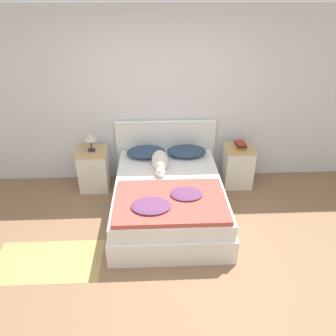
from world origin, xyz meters
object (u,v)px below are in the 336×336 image
Objects in this scene: pillow_left at (146,152)px; pillow_right at (187,151)px; bed at (169,199)px; dog at (160,161)px; nightstand_left at (94,169)px; nightstand_right at (238,166)px; book_stack at (240,145)px; table_lamp at (90,137)px.

pillow_left is 1.00× the size of pillow_right.
dog is at bearing 104.74° from bed.
nightstand_left is 2.18m from nightstand_right.
book_stack is 2.18m from table_lamp.
nightstand_left is at bearing 90.00° from table_lamp.
book_stack is at bearing -0.49° from pillow_left.
bed is 0.86m from pillow_right.
table_lamp is (-0.79, -0.01, 0.27)m from pillow_left.
pillow_right is at bearing 0.26° from nightstand_left.
nightstand_right is 1.27m from dog.
bed is 1.31m from nightstand_left.
nightstand_left is at bearing 179.85° from book_stack.
book_stack is at bearing -0.08° from table_lamp.
table_lamp is at bearing 179.92° from book_stack.
pillow_right is at bearing 179.14° from book_stack.
pillow_left is at bearing 0.46° from nightstand_left.
table_lamp is (-2.18, -0.00, 0.53)m from nightstand_right.
pillow_left reaches higher than bed.
dog is (-1.19, -0.34, 0.30)m from nightstand_right.
nightstand_right is (1.09, 0.72, 0.07)m from bed.
book_stack is 0.77× the size of table_lamp.
table_lamp is at bearing -179.36° from pillow_left.
table_lamp reaches higher than nightstand_left.
pillow_left is at bearing 179.51° from book_stack.
dog is at bearing -18.95° from nightstand_left.
pillow_right is (-0.79, 0.01, 0.27)m from nightstand_right.
dog is 2.17× the size of table_lamp.
nightstand_right is at bearing -0.46° from pillow_right.
bed is 1.31m from nightstand_right.
dog reaches higher than nightstand_left.
bed is 8.54× the size of book_stack.
pillow_left and pillow_right have the same top height.
pillow_right is at bearing 40.83° from dog.
dog is (-0.10, 0.38, 0.36)m from bed.
book_stack reaches higher than pillow_right.
pillow_right is at bearing 179.54° from nightstand_right.
pillow_right is at bearing 0.00° from pillow_left.
pillow_right is 1.41m from table_lamp.
pillow_right is (1.39, 0.01, 0.27)m from nightstand_left.
nightstand_right reaches higher than bed.
dog reaches higher than book_stack.
nightstand_left is at bearing -179.74° from pillow_right.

